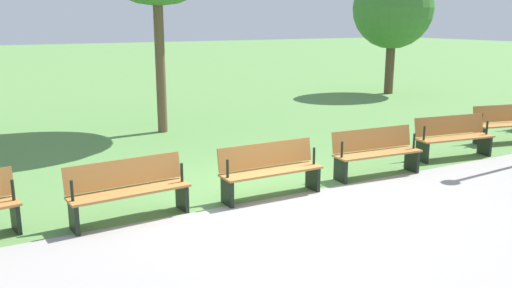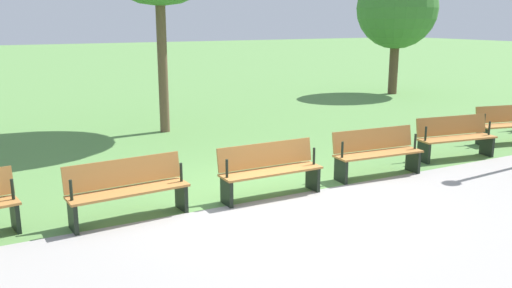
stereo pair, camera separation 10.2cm
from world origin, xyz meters
name	(u,v)px [view 2 (the right image)]	position (x,y,z in m)	size (l,w,h in m)	color
ground_plane	(271,197)	(0.00, 0.00, 0.00)	(120.00, 120.00, 0.00)	#5B8C47
path_paving	(348,241)	(0.00, 2.08, 0.00)	(33.27, 4.06, 0.01)	#A39E99
bench_1	(510,123)	(-7.05, -0.81, 0.47)	(1.83, 0.83, 0.89)	#B27538
bench_2	(455,136)	(-4.72, -0.40, 0.47)	(1.82, 0.72, 0.89)	#B27538
bench_3	(377,152)	(-2.37, -0.15, 0.47)	(1.80, 0.60, 0.89)	#B27538
bench_4	(270,169)	(0.00, -0.07, 0.47)	(1.77, 0.47, 0.89)	#B27538
bench_5	(128,188)	(2.37, -0.15, 0.47)	(1.80, 0.60, 0.89)	#B27538
tree_1	(397,9)	(-10.57, -8.76, 3.29)	(3.10, 3.10, 4.86)	brown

